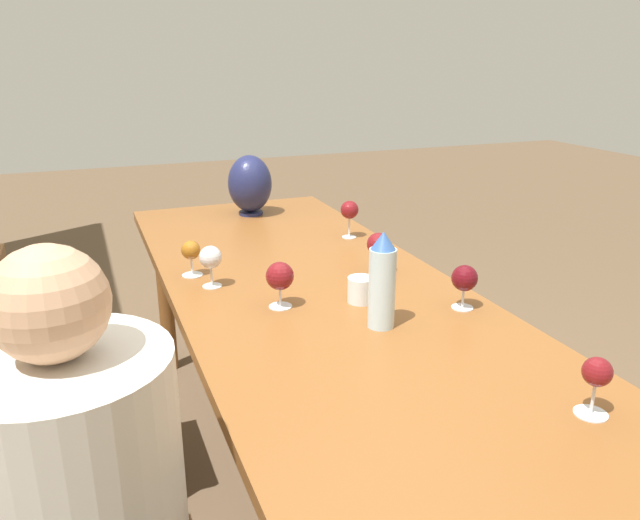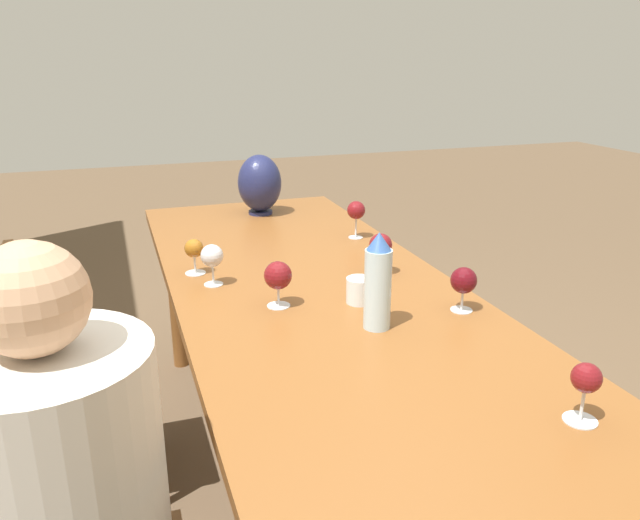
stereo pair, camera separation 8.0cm
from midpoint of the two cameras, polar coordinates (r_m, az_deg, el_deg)
ground_plane at (r=2.32m, az=1.19°, el=-21.02°), size 14.00×14.00×0.00m
dining_table at (r=1.95m, az=1.33°, el=-5.00°), size 2.50×0.88×0.77m
water_bottle at (r=1.65m, az=6.70°, el=-2.04°), size 0.07×0.07×0.27m
water_tumbler at (r=1.84m, az=4.88°, el=-2.79°), size 0.08×0.08×0.08m
vase at (r=2.82m, az=-4.72°, el=6.98°), size 0.19×0.19×0.27m
wine_glass_0 at (r=1.37m, az=24.73°, el=-10.01°), size 0.07×0.07×0.13m
wine_glass_1 at (r=2.06m, az=6.68°, el=1.30°), size 0.08×0.08×0.14m
wine_glass_2 at (r=2.08m, az=-10.37°, el=0.92°), size 0.07×0.07×0.12m
wine_glass_3 at (r=1.81m, az=14.24°, el=-1.90°), size 0.08×0.08×0.13m
wine_glass_4 at (r=1.78m, az=-2.58°, el=-1.50°), size 0.08×0.08×0.14m
wine_glass_5 at (r=2.45m, az=4.27°, el=4.48°), size 0.07×0.07×0.15m
wine_glass_6 at (r=1.97m, az=-8.70°, el=0.30°), size 0.07×0.07×0.13m
chair_far at (r=2.25m, az=-21.44°, el=-9.25°), size 0.44×0.44×0.88m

